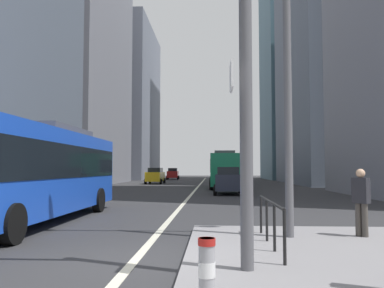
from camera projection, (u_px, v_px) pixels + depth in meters
ground_plane at (191, 195)px, 27.75m from camera, size 160.00×160.00×0.00m
lane_centre_line at (197, 188)px, 37.72m from camera, size 0.20×80.00×0.01m
office_tower_left_mid at (72, 9)px, 49.81m from camera, size 11.00×20.39×43.59m
office_tower_left_far at (120, 104)px, 74.92m from camera, size 12.40×21.75×28.14m
office_tower_right_mid at (337, 57)px, 49.72m from camera, size 12.03×21.47×31.54m
office_tower_right_far at (299, 27)px, 71.31m from camera, size 12.52×16.12×54.18m
city_bus_blue_oncoming at (33, 168)px, 13.37m from camera, size 2.73×11.42×3.40m
city_bus_red_receding at (224, 169)px, 37.98m from camera, size 2.74×11.66×3.40m
city_bus_red_distant at (226, 169)px, 59.04m from camera, size 2.87×10.83×3.40m
car_oncoming_mid at (173, 174)px, 67.88m from camera, size 2.19×4.41×1.94m
car_receding_near at (219, 175)px, 52.44m from camera, size 2.13×4.59×1.94m
car_receding_far at (228, 180)px, 28.61m from camera, size 2.09×4.51×1.94m
car_oncoming_far at (155, 176)px, 48.34m from camera, size 2.14×4.18×1.94m
traffic_signal_gantry at (117, 36)px, 6.95m from camera, size 6.64×0.65×6.00m
street_lamp_post at (287, 32)px, 10.08m from camera, size 5.50×0.32×8.00m
bollard_left at (207, 275)px, 4.39m from camera, size 0.20×0.20×0.90m
pedestrian_railing at (270, 213)px, 8.69m from camera, size 0.06×3.53×0.98m
pedestrian_far at (361, 199)px, 9.89m from camera, size 0.44×0.44×1.67m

